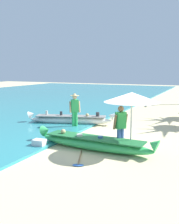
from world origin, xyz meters
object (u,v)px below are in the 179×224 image
Objects in this scene: patio_umbrella_large at (132,98)px; cooler_box at (39,144)px; person_vendor_hatted at (75,108)px; boat_green_foreground at (94,143)px; person_tourist_customer at (121,125)px; boat_white_midground at (71,120)px; paddle at (79,160)px.

cooler_box is (-3.31, -0.85, -1.82)m from patio_umbrella_large.
boat_green_foreground is at bearing -51.53° from person_vendor_hatted.
person_tourist_customer is at bearing 23.30° from boat_green_foreground.
person_tourist_customer reaches higher than boat_white_midground.
cooler_box is at bearing -165.63° from patio_umbrella_large.
person_tourist_customer reaches higher than boat_green_foreground.
boat_green_foreground is 1.04× the size of boat_white_midground.
patio_umbrella_large is (4.28, -3.42, 1.71)m from boat_white_midground.
person_vendor_hatted reaches higher than person_tourist_customer.
person_vendor_hatted reaches higher than cooler_box.
boat_white_midground reaches higher than cooler_box.
person_tourist_customer is 3.14m from cooler_box.
patio_umbrella_large reaches higher than boat_white_midground.
paddle is at bearing -23.35° from cooler_box.
boat_green_foreground is at bearing 92.46° from paddle.
person_tourist_customer reaches higher than paddle.
paddle is (3.01, -4.95, -0.24)m from boat_white_midground.
boat_white_midground is at bearing 129.06° from boat_green_foreground.
patio_umbrella_large is (0.44, -0.17, 1.05)m from person_tourist_customer.
boat_white_midground reaches higher than paddle.
boat_green_foreground is at bearing -50.94° from boat_white_midground.
cooler_box is at bearing -84.10° from person_vendor_hatted.
paddle is (2.41, -4.28, -0.99)m from person_vendor_hatted.
boat_white_midground is 1.17m from person_vendor_hatted.
patio_umbrella_large is (1.33, 0.21, 1.72)m from boat_green_foreground.
boat_white_midground is 2.61× the size of person_vendor_hatted.
patio_umbrella_large is at bearing -38.66° from boat_white_midground.
person_vendor_hatted is at bearing 91.04° from cooler_box.
boat_white_midground is 4.38m from cooler_box.
cooler_box is (-1.98, -0.64, -0.10)m from boat_green_foreground.
person_vendor_hatted reaches higher than paddle.
person_vendor_hatted is 4.70m from patio_umbrella_large.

